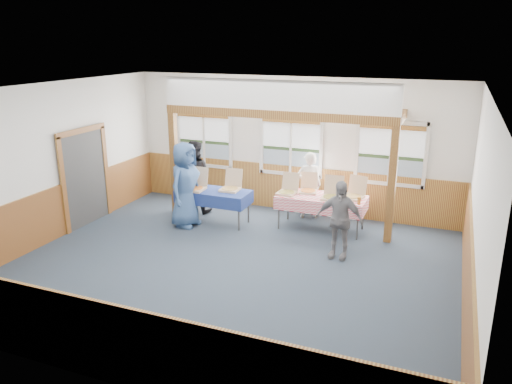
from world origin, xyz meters
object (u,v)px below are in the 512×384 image
table_right (321,199)px  person_grey (339,220)px  table_left (214,193)px  woman_black (194,177)px  man_blue (185,185)px  woman_white (309,185)px

table_right → person_grey: size_ratio=1.36×
table_left → person_grey: (3.05, -0.84, 0.07)m
woman_black → man_blue: size_ratio=0.92×
man_blue → table_left: bearing=-43.6°
woman_white → person_grey: woman_white is taller
person_grey → woman_black: bearing=164.1°
table_right → person_grey: 1.48m
woman_white → person_grey: bearing=99.2°
table_left → woman_black: size_ratio=1.02×
woman_black → table_right: bearing=172.5°
person_grey → table_left: bearing=168.2°
person_grey → table_right: bearing=120.9°
woman_white → table_right: bearing=105.0°
table_left → person_grey: bearing=-27.9°
woman_white → person_grey: (1.15, -1.95, -0.02)m
man_blue → woman_black: bearing=22.9°
woman_white → woman_black: 2.74m
table_right → man_blue: (-2.84, -0.89, 0.25)m
table_left → person_grey: 3.16m
woman_black → person_grey: size_ratio=1.14×
table_left → woman_black: (-0.77, 0.51, 0.18)m
table_left → man_blue: 0.68m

